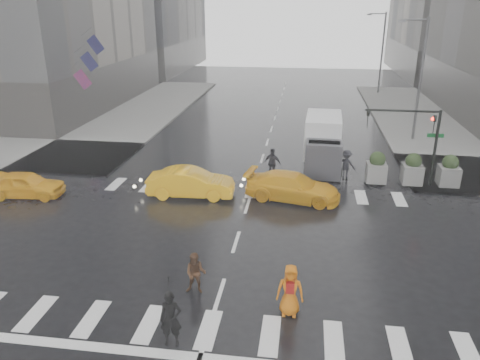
% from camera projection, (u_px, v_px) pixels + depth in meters
% --- Properties ---
extents(ground, '(120.00, 120.00, 0.00)m').
position_uv_depth(ground, '(236.00, 242.00, 20.71)').
color(ground, black).
rests_on(ground, ground).
extents(sidewalk_nw, '(35.00, 35.00, 0.15)m').
position_uv_depth(sidewalk_nw, '(39.00, 127.00, 39.44)').
color(sidewalk_nw, slate).
rests_on(sidewalk_nw, ground).
extents(road_markings, '(18.00, 48.00, 0.01)m').
position_uv_depth(road_markings, '(236.00, 242.00, 20.70)').
color(road_markings, silver).
rests_on(road_markings, ground).
extents(traffic_signal_pole, '(4.45, 0.42, 4.50)m').
position_uv_depth(traffic_signal_pole, '(419.00, 132.00, 25.79)').
color(traffic_signal_pole, black).
rests_on(traffic_signal_pole, ground).
extents(street_lamp_near, '(2.15, 0.22, 9.00)m').
position_uv_depth(street_lamp_near, '(419.00, 75.00, 34.18)').
color(street_lamp_near, '#59595B').
rests_on(street_lamp_near, ground).
extents(street_lamp_far, '(2.15, 0.22, 9.00)m').
position_uv_depth(street_lamp_far, '(381.00, 50.00, 52.69)').
color(street_lamp_far, '#59595B').
rests_on(street_lamp_far, ground).
extents(planter_west, '(1.10, 1.10, 1.80)m').
position_uv_depth(planter_west, '(377.00, 168.00, 27.02)').
color(planter_west, slate).
rests_on(planter_west, ground).
extents(planter_mid, '(1.10, 1.10, 1.80)m').
position_uv_depth(planter_mid, '(412.00, 169.00, 26.76)').
color(planter_mid, slate).
rests_on(planter_mid, ground).
extents(planter_east, '(1.10, 1.10, 1.80)m').
position_uv_depth(planter_east, '(449.00, 171.00, 26.50)').
color(planter_east, slate).
rests_on(planter_east, ground).
extents(flag_cluster, '(2.87, 3.06, 4.69)m').
position_uv_depth(flag_cluster, '(86.00, 59.00, 37.81)').
color(flag_cluster, '#59595B').
rests_on(flag_cluster, ground).
extents(pedestrian_black, '(1.07, 1.08, 2.43)m').
position_uv_depth(pedestrian_black, '(170.00, 301.00, 13.99)').
color(pedestrian_black, black).
rests_on(pedestrian_black, ground).
extents(pedestrian_brown, '(0.79, 0.62, 1.59)m').
position_uv_depth(pedestrian_brown, '(196.00, 273.00, 16.84)').
color(pedestrian_brown, '#432918').
rests_on(pedestrian_brown, ground).
extents(pedestrian_orange, '(0.91, 0.60, 1.86)m').
position_uv_depth(pedestrian_orange, '(290.00, 290.00, 15.60)').
color(pedestrian_orange, '#C5630D').
rests_on(pedestrian_orange, ground).
extents(pedestrian_far_a, '(1.24, 1.01, 1.84)m').
position_uv_depth(pedestrian_far_a, '(273.00, 163.00, 27.99)').
color(pedestrian_far_a, black).
rests_on(pedestrian_far_a, ground).
extents(pedestrian_far_b, '(1.30, 0.96, 1.80)m').
position_uv_depth(pedestrian_far_b, '(346.00, 165.00, 27.81)').
color(pedestrian_far_b, black).
rests_on(pedestrian_far_b, ground).
extents(taxi_front, '(4.21, 1.99, 1.39)m').
position_uv_depth(taxi_front, '(26.00, 184.00, 25.33)').
color(taxi_front, '#F7AC0D').
rests_on(taxi_front, ground).
extents(taxi_mid, '(4.77, 1.90, 1.55)m').
position_uv_depth(taxi_mid, '(191.00, 183.00, 25.35)').
color(taxi_mid, '#F7AC0D').
rests_on(taxi_mid, ground).
extents(taxi_rear, '(4.75, 2.79, 1.47)m').
position_uv_depth(taxi_rear, '(293.00, 187.00, 24.93)').
color(taxi_rear, '#F7AC0D').
rests_on(taxi_rear, ground).
extents(box_truck, '(2.22, 5.92, 3.15)m').
position_uv_depth(box_truck, '(323.00, 141.00, 29.74)').
color(box_truck, silver).
rests_on(box_truck, ground).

